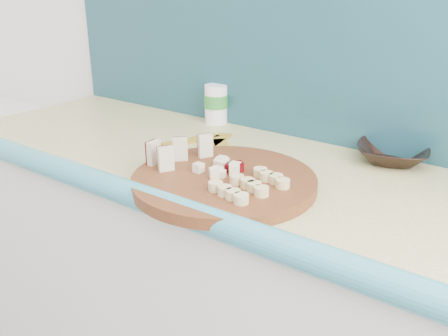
% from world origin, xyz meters
% --- Properties ---
extents(backsplash, '(2.20, 0.02, 0.50)m').
position_xyz_m(backsplash, '(0.10, 1.79, 1.16)').
color(backsplash, teal).
rests_on(backsplash, kitchen_counter).
extents(cutting_board, '(0.52, 0.52, 0.03)m').
position_xyz_m(cutting_board, '(-0.05, 1.35, 0.92)').
color(cutting_board, '#4D2110').
rests_on(cutting_board, kitchen_counter).
extents(apple_wedges, '(0.10, 0.17, 0.06)m').
position_xyz_m(apple_wedges, '(-0.20, 1.36, 0.97)').
color(apple_wedges, beige).
rests_on(apple_wedges, cutting_board).
extents(apple_chunks, '(0.07, 0.07, 0.02)m').
position_xyz_m(apple_chunks, '(-0.08, 1.36, 0.95)').
color(apple_chunks, '#F9EDC7').
rests_on(apple_chunks, cutting_board).
extents(banana_slices, '(0.14, 0.17, 0.02)m').
position_xyz_m(banana_slices, '(0.04, 1.33, 0.95)').
color(banana_slices, '#DBC286').
rests_on(banana_slices, cutting_board).
extents(brown_bowl, '(0.23, 0.23, 0.04)m').
position_xyz_m(brown_bowl, '(0.20, 1.74, 0.93)').
color(brown_bowl, black).
rests_on(brown_bowl, kitchen_counter).
extents(canister, '(0.08, 0.08, 0.12)m').
position_xyz_m(canister, '(-0.38, 1.76, 0.97)').
color(canister, white).
rests_on(canister, kitchen_counter).
extents(banana_peel, '(0.25, 0.20, 0.01)m').
position_xyz_m(banana_peel, '(-0.26, 1.56, 0.91)').
color(banana_peel, gold).
rests_on(banana_peel, kitchen_counter).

